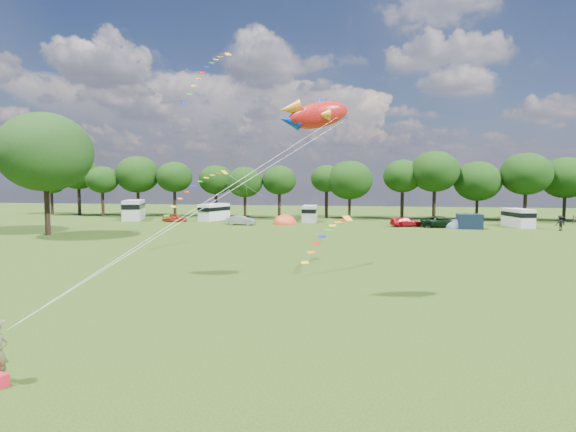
% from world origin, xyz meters
% --- Properties ---
extents(ground_plane, '(180.00, 180.00, 0.00)m').
position_xyz_m(ground_plane, '(0.00, 0.00, 0.00)').
color(ground_plane, black).
rests_on(ground_plane, ground).
extents(tree_line, '(102.98, 10.98, 10.27)m').
position_xyz_m(tree_line, '(5.30, 54.99, 6.35)').
color(tree_line, black).
rests_on(tree_line, ground).
extents(big_tree, '(10.00, 10.00, 13.28)m').
position_xyz_m(big_tree, '(-30.00, 28.00, 9.02)').
color(big_tree, black).
rests_on(big_tree, ground).
extents(car_a, '(3.75, 2.04, 1.18)m').
position_xyz_m(car_a, '(-22.73, 45.67, 0.59)').
color(car_a, '#AA3918').
rests_on(car_a, ground).
extents(car_b, '(3.65, 1.44, 1.28)m').
position_xyz_m(car_b, '(-12.18, 42.63, 0.64)').
color(car_b, gray).
rests_on(car_b, ground).
extents(car_c, '(4.27, 2.94, 1.18)m').
position_xyz_m(car_c, '(9.38, 44.08, 0.59)').
color(car_c, red).
rests_on(car_c, ground).
extents(car_d, '(5.27, 2.40, 1.43)m').
position_xyz_m(car_d, '(13.73, 43.69, 0.72)').
color(car_d, black).
rests_on(car_d, ground).
extents(campervan_a, '(4.38, 6.56, 2.97)m').
position_xyz_m(campervan_a, '(-30.06, 47.70, 1.59)').
color(campervan_a, '#B7B7B9').
rests_on(campervan_a, ground).
extents(campervan_b, '(3.78, 5.46, 2.46)m').
position_xyz_m(campervan_b, '(-17.90, 48.80, 1.32)').
color(campervan_b, white).
rests_on(campervan_b, ground).
extents(campervan_c, '(2.27, 4.83, 2.32)m').
position_xyz_m(campervan_c, '(-3.71, 49.12, 1.25)').
color(campervan_c, '#B2B2B4').
rests_on(campervan_c, ground).
extents(campervan_d, '(3.14, 5.13, 2.34)m').
position_xyz_m(campervan_d, '(23.42, 45.76, 1.26)').
color(campervan_d, silver).
rests_on(campervan_d, ground).
extents(tent_orange, '(3.34, 3.65, 2.61)m').
position_xyz_m(tent_orange, '(-6.62, 44.97, 0.02)').
color(tent_orange, '#D94322').
rests_on(tent_orange, ground).
extents(tent_greyblue, '(2.87, 3.15, 2.14)m').
position_xyz_m(tent_greyblue, '(15.37, 43.25, 0.02)').
color(tent_greyblue, slate).
rests_on(tent_greyblue, ground).
extents(awning_navy, '(2.95, 2.42, 1.81)m').
position_xyz_m(awning_navy, '(16.91, 42.66, 0.91)').
color(awning_navy, black).
rests_on(awning_navy, ground).
extents(fish_kite, '(3.88, 2.12, 2.03)m').
position_xyz_m(fish_kite, '(1.68, 5.80, 9.44)').
color(fish_kite, red).
rests_on(fish_kite, ground).
extents(streamer_kite_a, '(3.34, 5.54, 5.76)m').
position_xyz_m(streamer_kite_a, '(-10.47, 25.71, 16.64)').
color(streamer_kite_a, '#F9A824').
rests_on(streamer_kite_a, ground).
extents(streamer_kite_b, '(4.16, 4.65, 3.78)m').
position_xyz_m(streamer_kite_b, '(-9.34, 19.53, 5.62)').
color(streamer_kite_b, '#D4C00C').
rests_on(streamer_kite_b, ground).
extents(streamer_kite_c, '(3.20, 4.96, 2.81)m').
position_xyz_m(streamer_kite_c, '(2.08, 13.64, 2.55)').
color(streamer_kite_c, gold).
rests_on(streamer_kite_c, ground).
extents(walker_b, '(1.30, 0.95, 1.83)m').
position_xyz_m(walker_b, '(27.09, 42.03, 0.92)').
color(walker_b, black).
rests_on(walker_b, ground).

